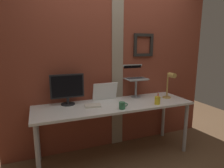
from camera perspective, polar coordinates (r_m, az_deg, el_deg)
name	(u,v)px	position (r m, az deg, el deg)	size (l,w,h in m)	color
ground_plane	(123,154)	(2.89, 3.36, -20.15)	(6.00, 6.00, 0.00)	brown
brick_wall_back	(113,66)	(2.85, 0.22, 5.41)	(3.14, 0.16, 2.42)	brown
desk	(115,109)	(2.58, 0.81, -7.44)	(2.09, 0.64, 0.75)	white
monitor	(67,88)	(2.54, -13.14, -1.04)	(0.43, 0.18, 0.40)	black
laptop_stand	(136,85)	(2.86, 7.13, -0.36)	(0.28, 0.22, 0.27)	gray
laptop	(134,75)	(2.89, 6.62, 2.68)	(0.32, 0.27, 0.21)	#ADB2B7
whiteboard_panel	(105,91)	(2.72, -2.08, -2.19)	(0.35, 0.02, 0.25)	white
desk_lamp	(170,83)	(2.86, 16.81, 0.41)	(0.12, 0.20, 0.39)	tan
pen_cup	(157,100)	(2.59, 13.32, -4.74)	(0.07, 0.07, 0.17)	yellow
coffee_mug	(122,105)	(2.35, 3.07, -6.38)	(0.11, 0.08, 0.08)	#33724C
paper_clutter_stack	(93,106)	(2.46, -5.73, -6.39)	(0.20, 0.14, 0.02)	silver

